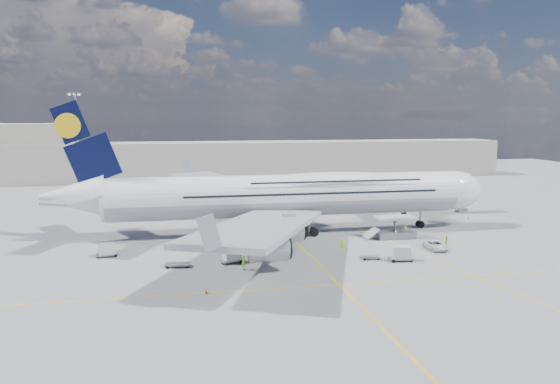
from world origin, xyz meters
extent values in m
plane|color=gray|center=(0.00, 0.00, 0.00)|extent=(300.00, 300.00, 0.00)
cube|color=yellow|center=(0.00, 0.00, 0.01)|extent=(0.25, 220.00, 0.01)
cube|color=yellow|center=(0.00, -20.00, 0.01)|extent=(120.00, 0.25, 0.01)
cube|color=yellow|center=(14.00, 10.00, 0.01)|extent=(14.16, 99.06, 0.01)
cylinder|color=white|center=(0.00, 10.00, 6.80)|extent=(62.00, 7.20, 7.20)
cylinder|color=#9EA0A5|center=(0.00, 10.00, 6.65)|extent=(60.76, 7.13, 7.13)
ellipsoid|color=white|center=(8.00, 10.00, 8.78)|extent=(36.00, 6.84, 3.76)
ellipsoid|color=white|center=(31.00, 10.00, 6.80)|extent=(11.52, 7.20, 7.20)
ellipsoid|color=black|center=(34.24, 10.00, 7.40)|extent=(3.84, 4.16, 1.44)
cone|color=white|center=(-35.50, 10.00, 7.60)|extent=(10.00, 6.84, 6.84)
cube|color=black|center=(-33.50, 10.00, 16.40)|extent=(11.02, 0.46, 14.61)
cylinder|color=yellow|center=(-35.60, 10.00, 18.90)|extent=(4.00, 0.60, 4.00)
cube|color=#999EA3|center=(-8.00, 30.00, 5.60)|extent=(25.49, 39.15, 3.35)
cube|color=#999EA3|center=(-8.00, -10.00, 5.60)|extent=(25.49, 39.15, 3.35)
cylinder|color=#B7BABF|center=(-3.00, 22.50, 3.20)|extent=(5.20, 3.50, 3.50)
cylinder|color=#B7BABF|center=(-7.50, 33.00, 3.20)|extent=(5.20, 3.50, 3.50)
cylinder|color=#B7BABF|center=(-3.00, -2.50, 3.20)|extent=(5.20, 3.50, 3.50)
cylinder|color=#B7BABF|center=(-7.50, -13.00, 3.20)|extent=(5.20, 3.50, 3.50)
cylinder|color=gray|center=(25.00, 10.00, 2.20)|extent=(0.44, 0.44, 3.80)
cylinder|color=black|center=(25.00, 10.00, 0.65)|extent=(1.30, 0.90, 1.30)
cylinder|color=gray|center=(0.00, 10.00, 2.20)|extent=(0.56, 0.56, 3.80)
cylinder|color=black|center=(0.00, 13.20, 0.75)|extent=(1.50, 0.90, 1.50)
cube|color=#B7B7BC|center=(25.00, 18.60, 7.10)|extent=(3.00, 10.00, 2.60)
cube|color=#B7B7BC|center=(33.00, 23.60, 7.10)|extent=(18.00, 3.00, 2.60)
cylinder|color=gray|center=(27.00, 21.60, 3.55)|extent=(0.80, 0.80, 7.10)
cylinder|color=black|center=(27.00, 21.60, 0.45)|extent=(0.90, 0.80, 0.90)
cylinder|color=gray|center=(41.00, 23.60, 3.55)|extent=(1.00, 1.00, 7.10)
cube|color=gray|center=(41.00, 23.60, 0.40)|extent=(2.00, 2.00, 0.80)
cylinder|color=#B7B7BC|center=(25.00, 14.80, 7.10)|extent=(3.60, 3.60, 2.80)
cube|color=silver|center=(17.00, 2.90, 3.50)|extent=(6.50, 3.20, 0.35)
cube|color=gray|center=(17.00, 2.90, 0.55)|extent=(6.50, 3.20, 1.10)
cube|color=gray|center=(17.00, 2.90, 2.05)|extent=(0.22, 1.99, 3.00)
cylinder|color=black|center=(14.40, 1.70, 0.35)|extent=(0.70, 0.30, 0.70)
cube|color=silver|center=(12.80, 2.90, 1.00)|extent=(2.16, 2.60, 1.60)
cylinder|color=gray|center=(-40.00, 45.00, 12.50)|extent=(0.70, 0.70, 25.00)
cube|color=gray|center=(-40.00, 45.00, 25.20)|extent=(3.00, 0.40, 0.60)
cube|color=#B2AD9E|center=(0.00, 95.00, 6.00)|extent=(180.00, 16.00, 12.00)
cube|color=#B2AD9E|center=(-70.00, 100.00, 9.00)|extent=(40.00, 22.00, 18.00)
cube|color=#193814|center=(40.00, 140.00, 4.00)|extent=(160.00, 6.00, 8.00)
cube|color=gray|center=(-19.26, -8.14, 0.39)|extent=(3.46, 2.07, 0.20)
cylinder|color=black|center=(-20.58, -8.80, 0.24)|extent=(0.49, 0.20, 0.49)
cylinder|color=black|center=(-17.93, -7.48, 0.24)|extent=(0.49, 0.20, 0.49)
cube|color=gray|center=(-11.74, -7.46, 0.37)|extent=(3.56, 2.62, 0.19)
cylinder|color=black|center=(-13.02, -8.10, 0.23)|extent=(0.47, 0.19, 0.47)
cylinder|color=black|center=(-10.47, -6.82, 0.23)|extent=(0.47, 0.19, 0.47)
cube|color=silver|center=(-11.74, -7.46, 1.22)|extent=(2.72, 2.25, 1.59)
cube|color=gray|center=(-7.89, -1.26, 0.40)|extent=(3.81, 2.70, 0.21)
cylinder|color=black|center=(-9.27, -1.95, 0.25)|extent=(0.51, 0.21, 0.51)
cylinder|color=black|center=(-6.51, -0.57, 0.25)|extent=(0.51, 0.21, 0.51)
cube|color=gray|center=(-29.28, -0.57, 0.37)|extent=(3.38, 2.19, 0.19)
cylinder|color=black|center=(-30.53, -1.20, 0.23)|extent=(0.46, 0.19, 0.46)
cylinder|color=black|center=(-28.02, 0.06, 0.23)|extent=(0.46, 0.19, 0.46)
cube|color=silver|center=(-29.28, -0.57, 1.20)|extent=(2.54, 1.94, 1.57)
cube|color=gray|center=(11.85, -11.24, 0.40)|extent=(3.62, 2.27, 0.20)
cylinder|color=black|center=(10.50, -11.92, 0.25)|extent=(0.50, 0.20, 0.50)
cylinder|color=black|center=(13.21, -10.56, 0.25)|extent=(0.50, 0.20, 0.50)
cube|color=silver|center=(11.85, -11.24, 1.30)|extent=(2.70, 2.03, 1.70)
cube|color=gray|center=(7.98, -9.43, 0.30)|extent=(2.69, 1.63, 0.15)
cylinder|color=black|center=(6.96, -9.94, 0.19)|extent=(0.38, 0.15, 0.38)
cylinder|color=black|center=(9.01, -8.92, 0.19)|extent=(0.38, 0.15, 0.38)
cube|color=white|center=(-3.12, -0.21, 0.68)|extent=(2.82, 1.48, 1.27)
cube|color=black|center=(-3.12, -0.21, 1.46)|extent=(1.06, 1.24, 0.49)
cylinder|color=black|center=(-4.09, -0.75, 0.31)|extent=(0.62, 0.24, 0.62)
cylinder|color=black|center=(-2.14, 0.33, 0.31)|extent=(0.62, 0.24, 0.62)
cube|color=gray|center=(-2.63, 32.61, 1.09)|extent=(7.48, 5.79, 2.19)
cube|color=white|center=(-3.39, 32.61, 3.17)|extent=(5.92, 4.97, 2.41)
cube|color=white|center=(0.11, 32.61, 2.08)|extent=(2.95, 3.16, 1.75)
cube|color=black|center=(0.87, 32.61, 2.30)|extent=(1.22, 1.99, 0.98)
cylinder|color=black|center=(-0.22, 31.35, 0.60)|extent=(1.20, 0.38, 1.20)
cylinder|color=black|center=(-5.03, 33.87, 0.60)|extent=(1.20, 0.38, 1.20)
cube|color=#DF4D0B|center=(-3.39, 32.61, 2.41)|extent=(5.99, 5.04, 0.55)
cube|color=gray|center=(-14.37, 49.41, 1.12)|extent=(7.72, 5.62, 2.24)
cube|color=white|center=(-15.16, 49.41, 3.25)|extent=(6.06, 4.88, 2.47)
cube|color=white|center=(-11.57, 49.41, 2.13)|extent=(2.95, 3.20, 1.79)
cube|color=black|center=(-10.78, 49.41, 2.35)|extent=(1.14, 2.09, 1.01)
cylinder|color=black|center=(-11.91, 48.12, 0.62)|extent=(1.23, 0.39, 1.23)
cylinder|color=black|center=(-16.84, 50.70, 0.62)|extent=(1.23, 0.39, 1.23)
imported|color=silver|center=(19.87, -6.10, 0.69)|extent=(2.38, 5.01, 1.38)
imported|color=#A6F91A|center=(21.54, 13.40, 0.98)|extent=(0.84, 0.83, 1.95)
imported|color=#99E217|center=(22.88, -3.97, 0.80)|extent=(0.95, 0.85, 1.61)
imported|color=#A1FF1A|center=(-10.58, -11.42, 0.96)|extent=(0.47, 1.13, 1.93)
imported|color=#D3F619|center=(19.62, 4.31, 0.83)|extent=(0.94, 0.95, 1.66)
imported|color=#92DA17|center=(5.50, -4.20, 0.97)|extent=(1.42, 1.07, 1.95)
cone|color=#DF4D0B|center=(38.26, 16.02, 0.25)|extent=(0.40, 0.40, 0.50)
cube|color=#DF4D0B|center=(38.26, 16.02, 0.01)|extent=(0.34, 0.34, 0.03)
cone|color=#DF4D0B|center=(-3.76, 26.01, 0.31)|extent=(0.49, 0.49, 0.62)
cube|color=#DF4D0B|center=(-3.76, 26.01, 0.02)|extent=(0.42, 0.42, 0.03)
cone|color=#DF4D0B|center=(-12.75, 39.02, 0.32)|extent=(0.51, 0.51, 0.64)
cube|color=#DF4D0B|center=(-12.75, 39.02, 0.02)|extent=(0.44, 0.44, 0.03)
cone|color=#DF4D0B|center=(-9.88, -2.16, 0.26)|extent=(0.40, 0.40, 0.52)
cube|color=#DF4D0B|center=(-9.88, -2.16, 0.01)|extent=(0.35, 0.35, 0.03)
cone|color=#DF4D0B|center=(-16.13, -20.20, 0.28)|extent=(0.43, 0.43, 0.55)
cube|color=#DF4D0B|center=(-16.13, -20.20, 0.01)|extent=(0.37, 0.37, 0.03)
cone|color=#DF4D0B|center=(-30.11, 3.73, 0.25)|extent=(0.39, 0.39, 0.49)
cube|color=#DF4D0B|center=(-30.11, 3.73, 0.01)|extent=(0.33, 0.33, 0.03)
camera|label=1|loc=(-19.69, -81.71, 20.50)|focal=35.00mm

